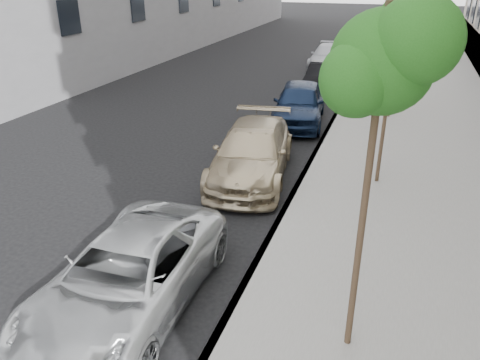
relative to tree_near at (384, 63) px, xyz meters
The scene contains 10 objects.
sidewalk 22.96m from the tree_near, 87.27° to the left, with size 6.40×72.00×0.14m, color gray.
curb 23.02m from the tree_near, 95.21° to the left, with size 0.15×72.00×0.14m, color #9E9B93.
tree_near is the anchor object (origin of this frame).
tree_mid 6.51m from the tree_near, 90.00° to the left, with size 1.71×1.51×4.81m.
tree_far 13.00m from the tree_near, 90.00° to the left, with size 1.65×1.45×5.03m.
minivan 5.41m from the tree_near, behind, with size 2.24×4.87×1.35m, color silver.
suv 7.90m from the tree_near, 120.39° to the left, with size 2.06×5.06×1.47m, color tan.
sedan_blue 12.47m from the tree_near, 106.23° to the left, with size 1.86×4.62×1.57m, color #101D37.
sedan_black 17.62m from the tree_near, 101.15° to the left, with size 1.41×4.04×1.33m, color black.
sedan_rear 23.49m from the tree_near, 100.13° to the left, with size 1.85×4.56×1.32m, color #A5A7AD.
Camera 1 is at (3.42, -4.42, 5.56)m, focal length 35.00 mm.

